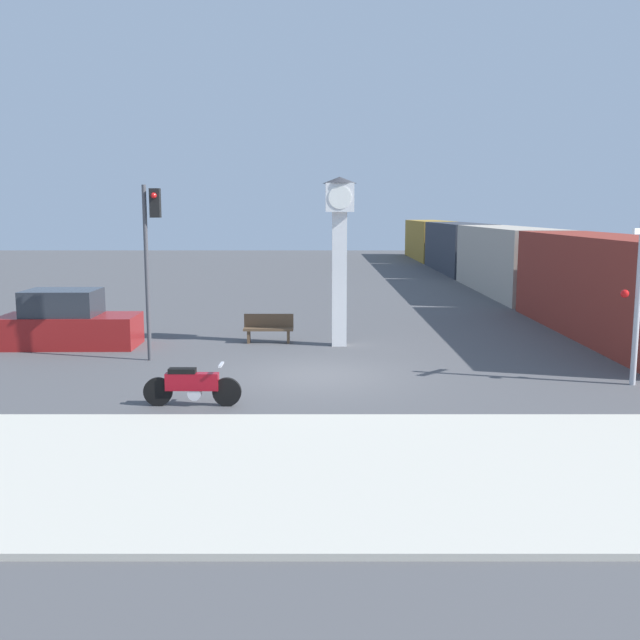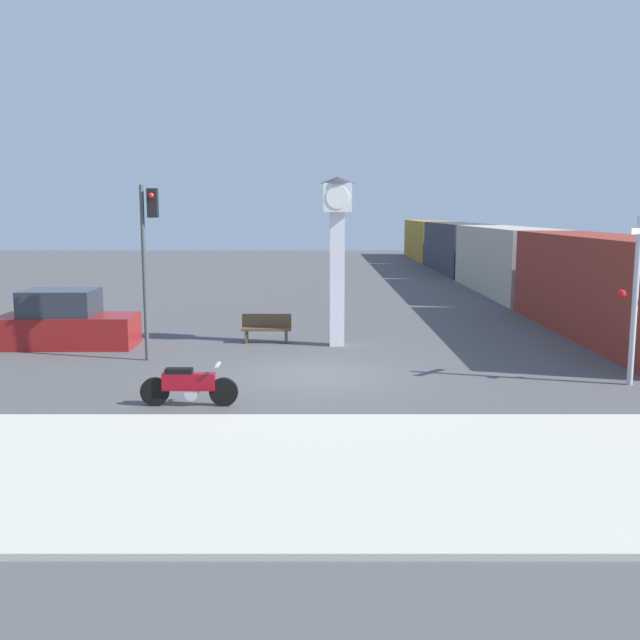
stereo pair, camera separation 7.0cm
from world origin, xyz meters
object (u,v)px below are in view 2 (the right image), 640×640
Objects in this scene: clock_tower at (338,237)px; traffic_light at (149,242)px; motorcycle at (189,386)px; bench at (267,328)px; freight_train at (478,253)px; railroad_crossing_signal at (636,295)px; parked_car at (66,323)px.

clock_tower is 1.07× the size of traffic_light.
motorcycle is 7.70m from bench.
railroad_crossing_signal reaches higher than freight_train.
railroad_crossing_signal is at bearing -18.61° from parked_car.
parked_car is (-3.16, 2.06, -2.61)m from traffic_light.
parked_car is (-6.22, -0.72, 0.26)m from bench.
motorcycle is 5.96m from traffic_light.
freight_train is 12.94× the size of railroad_crossing_signal.
parked_car is at bearing -178.46° from clock_tower.
motorcycle is at bearing -98.40° from bench.
clock_tower reaches higher than traffic_light.
traffic_light is (-5.33, -2.29, -0.07)m from clock_tower.
freight_train is 10.74× the size of traffic_light.
freight_train is at bearing 50.18° from parked_car.
freight_train is 12.54× the size of parked_car.
motorcycle is 1.34× the size of bench.
freight_train is (12.55, 28.72, 1.25)m from motorcycle.
freight_train is at bearing 85.52° from railroad_crossing_signal.
motorcycle is at bearing -68.17° from traffic_light.
railroad_crossing_signal is at bearing -13.27° from traffic_light.
traffic_light reaches higher than railroad_crossing_signal.
railroad_crossing_signal is (10.45, 1.92, 1.77)m from motorcycle.
clock_tower is at bearing 65.33° from motorcycle.
clock_tower is 1.28× the size of railroad_crossing_signal.
railroad_crossing_signal is at bearing -31.44° from bench.
motorcycle is 8.58m from parked_car.
motorcycle is 0.43× the size of traffic_light.
railroad_crossing_signal is 16.39m from parked_car.
motorcycle is 0.52× the size of railroad_crossing_signal.
freight_train is (9.16, 21.60, -1.73)m from clock_tower.
railroad_crossing_signal is 0.97× the size of parked_car.
traffic_light reaches higher than parked_car.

